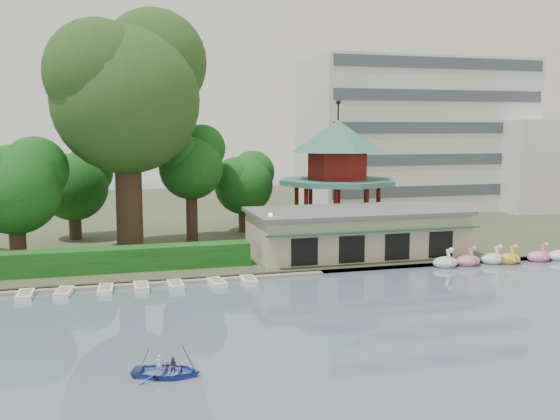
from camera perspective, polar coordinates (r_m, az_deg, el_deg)
name	(u,v)px	position (r m, az deg, el deg)	size (l,w,h in m)	color
ground_plane	(338,356)	(31.96, 5.30, -13.12)	(220.00, 220.00, 0.00)	slate
shore	(195,215)	(81.42, -7.77, -0.43)	(220.00, 70.00, 0.40)	#424930
embankment	(257,275)	(47.80, -2.10, -5.96)	(220.00, 0.60, 0.30)	gray
dock	(93,286)	(46.51, -16.71, -6.69)	(34.00, 1.60, 0.24)	gray
boathouse	(356,231)	(54.77, 6.98, -1.93)	(18.60, 9.39, 3.90)	#B8AA8F
pavilion	(338,166)	(64.22, 5.29, 4.05)	(12.40, 12.40, 13.50)	#B8AA8F
office_building	(435,140)	(88.36, 14.02, 6.23)	(38.00, 18.00, 20.00)	silver
hedge	(52,263)	(49.64, -20.16, -4.56)	(30.00, 2.00, 1.80)	#185419
lamp_post	(271,230)	(49.15, -0.87, -1.80)	(0.36, 0.36, 4.28)	black
big_tree	(128,87)	(56.31, -13.76, 10.85)	(14.01, 13.05, 21.49)	#3A281C
small_trees	(88,182)	(59.53, -17.12, 2.48)	(39.11, 17.14, 11.27)	#3A281C
swan_boats	(534,257)	(57.49, 22.18, -3.98)	(18.15, 2.13, 1.92)	silver
moored_rowboats	(63,292)	(45.24, -19.23, -7.11)	(27.19, 2.66, 0.36)	white
rowboat_with_passengers	(166,367)	(29.70, -10.35, -13.90)	(5.17, 4.37, 2.01)	#3B56B8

